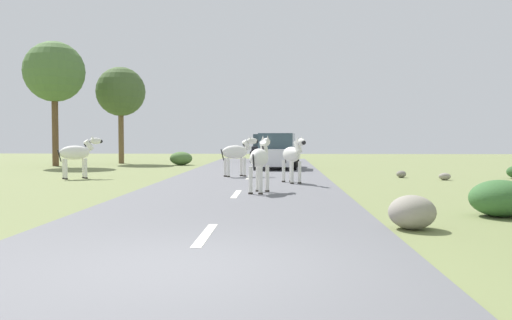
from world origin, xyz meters
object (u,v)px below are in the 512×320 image
zebra_4 (260,159)px  car_1 (277,152)px  zebra_1 (77,153)px  car_0 (266,149)px  rock_0 (401,174)px  rock_1 (412,212)px  bush_2 (501,198)px  tree_1 (121,92)px  zebra_0 (293,155)px  zebra_3 (237,152)px  rock_2 (445,177)px  bush_0 (181,158)px  tree_0 (54,72)px

zebra_4 → car_1: bearing=101.1°
zebra_1 → car_0: bearing=116.0°
rock_0 → rock_1: bearing=-102.0°
zebra_1 → bush_2: size_ratio=1.34×
tree_1 → car_1: bearing=-30.8°
car_1 → rock_1: 17.21m
car_1 → rock_0: bearing=-41.9°
zebra_0 → zebra_4: 3.27m
zebra_3 → tree_1: 14.13m
car_1 → rock_2: bearing=-40.8°
zebra_0 → zebra_1: zebra_1 is taller
bush_2 → rock_0: bush_2 is taller
zebra_4 → bush_0: size_ratio=1.30×
rock_0 → rock_2: bearing=-40.8°
bush_0 → bush_2: (10.04, -19.36, -0.02)m
tree_0 → rock_2: bearing=-25.5°
tree_1 → rock_1: (11.92, -22.71, -4.04)m
car_1 → bush_0: bearing=149.6°
zebra_0 → car_1: 8.46m
car_0 → rock_0: (5.64, -12.75, -0.71)m
zebra_0 → tree_0: 17.37m
zebra_0 → rock_0: bearing=-165.4°
bush_0 → rock_2: bush_0 is taller
zebra_1 → bush_0: 10.35m
tree_0 → bush_0: (6.74, 1.34, -4.78)m
car_1 → bush_2: 16.14m
zebra_4 → tree_1: size_ratio=0.28×
zebra_0 → zebra_4: (-0.98, -3.12, 0.01)m
zebra_1 → car_1: (7.66, 6.24, -0.13)m
tree_0 → rock_2: size_ratio=15.59×
tree_0 → zebra_3: bearing=-36.9°
zebra_4 → rock_2: bearing=51.4°
bush_0 → zebra_0: bearing=-63.8°
zebra_1 → bush_2: 15.30m
zebra_3 → car_1: (1.56, 5.50, -0.15)m
car_0 → car_1: (0.73, -7.58, 0.00)m
zebra_3 → car_0: car_0 is taller
bush_0 → zebra_4: bearing=-71.8°
zebra_4 → rock_2: size_ratio=3.78×
zebra_4 → rock_2: (6.68, 5.24, -0.87)m
zebra_0 → bush_0: zebra_0 is taller
bush_0 → rock_0: bush_0 is taller
zebra_4 → zebra_1: bearing=156.9°
zebra_0 → rock_1: size_ratio=1.95×
bush_2 → zebra_4: bearing=141.6°
zebra_3 → car_0: 13.11m
zebra_0 → zebra_3: size_ratio=1.00×
tree_1 → bush_2: 25.72m
zebra_3 → zebra_0: bearing=3.5°
car_0 → bush_2: 23.67m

